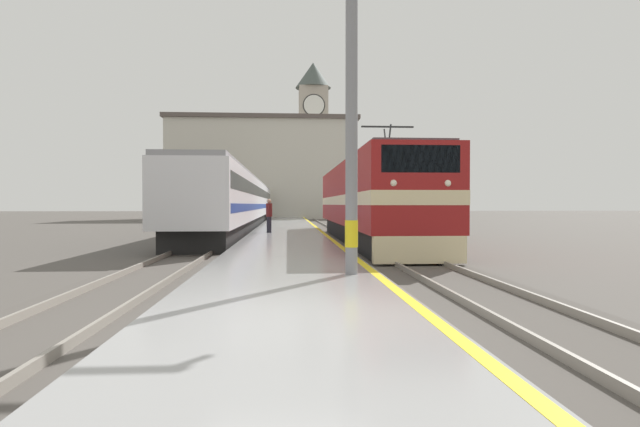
{
  "coord_description": "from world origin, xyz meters",
  "views": [
    {
      "loc": [
        -0.04,
        -7.15,
        1.82
      ],
      "look_at": [
        2.12,
        25.51,
        1.22
      ],
      "focal_mm": 28.0,
      "sensor_mm": 36.0,
      "label": 1
    }
  ],
  "objects": [
    {
      "name": "ground_plane",
      "position": [
        0.0,
        30.0,
        0.0
      ],
      "size": [
        200.0,
        200.0,
        0.0
      ],
      "primitive_type": "plane",
      "color": "#514C47"
    },
    {
      "name": "platform",
      "position": [
        0.0,
        25.0,
        0.13
      ],
      "size": [
        4.18,
        140.0,
        0.27
      ],
      "color": "#999999",
      "rests_on": "ground"
    },
    {
      "name": "rail_track_near",
      "position": [
        3.82,
        25.0,
        0.03
      ],
      "size": [
        2.84,
        140.0,
        0.16
      ],
      "color": "#514C47",
      "rests_on": "ground"
    },
    {
      "name": "rail_track_far",
      "position": [
        -3.46,
        25.0,
        0.03
      ],
      "size": [
        2.84,
        140.0,
        0.16
      ],
      "color": "#514C47",
      "rests_on": "ground"
    },
    {
      "name": "locomotive_train",
      "position": [
        3.82,
        16.68,
        1.98
      ],
      "size": [
        2.92,
        19.44,
        4.84
      ],
      "color": "black",
      "rests_on": "ground"
    },
    {
      "name": "passenger_train",
      "position": [
        -3.46,
        30.64,
        1.99
      ],
      "size": [
        2.92,
        41.28,
        3.68
      ],
      "color": "black",
      "rests_on": "ground"
    },
    {
      "name": "catenary_mast",
      "position": [
        1.48,
        3.87,
        4.15
      ],
      "size": [
        2.73,
        0.29,
        7.82
      ],
      "color": "gray",
      "rests_on": "platform"
    },
    {
      "name": "person_on_platform",
      "position": [
        -1.03,
        20.4,
        1.25
      ],
      "size": [
        0.34,
        0.34,
        1.85
      ],
      "color": "#23232D",
      "rests_on": "platform"
    },
    {
      "name": "clock_tower",
      "position": [
        3.94,
        68.71,
        12.51
      ],
      "size": [
        5.37,
        5.37,
        23.34
      ],
      "color": "#ADA393",
      "rests_on": "ground"
    },
    {
      "name": "station_building",
      "position": [
        -3.06,
        56.56,
        6.36
      ],
      "size": [
        23.7,
        8.25,
        12.66
      ],
      "color": "beige",
      "rests_on": "ground"
    }
  ]
}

